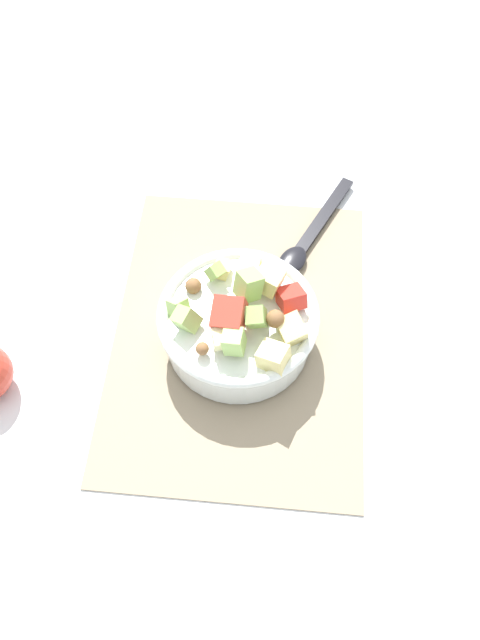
% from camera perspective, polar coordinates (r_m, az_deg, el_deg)
% --- Properties ---
extents(ground_plane, '(2.40, 2.40, 0.00)m').
position_cam_1_polar(ground_plane, '(0.90, -0.08, -1.16)').
color(ground_plane, silver).
extents(placemat, '(0.47, 0.34, 0.01)m').
position_cam_1_polar(placemat, '(0.90, -0.08, -1.07)').
color(placemat, gray).
rests_on(placemat, ground_plane).
extents(salad_bowl, '(0.21, 0.21, 0.12)m').
position_cam_1_polar(salad_bowl, '(0.85, 0.06, -0.27)').
color(salad_bowl, white).
rests_on(salad_bowl, placemat).
extents(serving_spoon, '(0.20, 0.12, 0.01)m').
position_cam_1_polar(serving_spoon, '(0.98, 5.72, 6.79)').
color(serving_spoon, black).
rests_on(serving_spoon, placemat).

